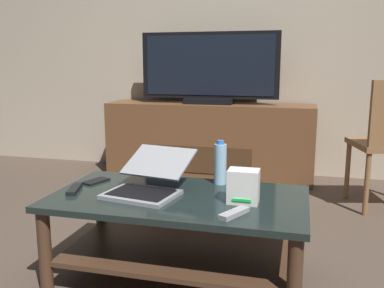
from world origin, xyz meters
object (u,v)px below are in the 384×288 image
media_cabinet (209,140)px  water_bottle_near (220,164)px  coffee_table (179,222)px  laptop (149,181)px  tv_remote (74,189)px  cell_phone (96,181)px  soundbar_remote (234,213)px  television (209,70)px  router_box (243,186)px

media_cabinet → water_bottle_near: size_ratio=8.25×
media_cabinet → coffee_table: bearing=-81.9°
media_cabinet → laptop: media_cabinet is taller
tv_remote → water_bottle_near: bearing=8.4°
cell_phone → soundbar_remote: size_ratio=0.88×
laptop → cell_phone: size_ratio=3.29×
laptop → soundbar_remote: laptop is taller
television → tv_remote: television is taller
water_bottle_near → tv_remote: water_bottle_near is taller
laptop → cell_phone: (-0.33, 0.10, -0.05)m
water_bottle_near → tv_remote: (-0.66, -0.31, -0.10)m
television → laptop: size_ratio=2.68×
coffee_table → television: size_ratio=0.96×
coffee_table → media_cabinet: media_cabinet is taller
television → coffee_table: bearing=-81.8°
cell_phone → soundbar_remote: 0.83m
router_box → cell_phone: router_box is taller
laptop → coffee_table: bearing=-4.6°
cell_phone → soundbar_remote: (0.78, -0.31, 0.01)m
cell_phone → water_bottle_near: bearing=32.4°
laptop → soundbar_remote: bearing=-25.1°
media_cabinet → cell_phone: 1.82m
laptop → water_bottle_near: water_bottle_near is taller
television → cell_phone: 1.88m
television → router_box: 2.06m
tv_remote → soundbar_remote: size_ratio=1.00×
television → cell_phone: television is taller
water_bottle_near → soundbar_remote: 0.47m
cell_phone → laptop: bearing=4.1°
media_cabinet → tv_remote: 1.99m
media_cabinet → soundbar_remote: size_ratio=11.70×
router_box → water_bottle_near: (-0.16, 0.27, 0.03)m
cell_phone → tv_remote: (-0.03, -0.17, 0.01)m
laptop → tv_remote: bearing=-167.9°
media_cabinet → tv_remote: (-0.24, -1.98, 0.10)m
television → laptop: 1.95m
coffee_table → cell_phone: cell_phone is taller
television → router_box: bearing=-73.2°
soundbar_remote → tv_remote: bearing=-162.0°
television → soundbar_remote: (0.57, -2.09, -0.54)m
water_bottle_near → cell_phone: (-0.63, -0.14, -0.10)m
soundbar_remote → laptop: bearing=-177.7°
router_box → media_cabinet: bearing=106.6°
laptop → tv_remote: size_ratio=2.88×
cell_phone → tv_remote: tv_remote is taller
media_cabinet → laptop: 1.91m
media_cabinet → router_box: 2.03m
water_bottle_near → soundbar_remote: water_bottle_near is taller
router_box → soundbar_remote: (-0.01, -0.17, -0.07)m
coffee_table → television: (-0.27, 1.89, 0.68)m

